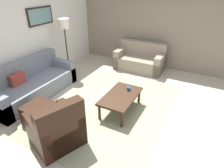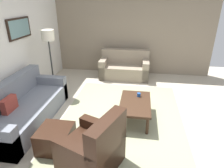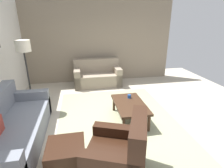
{
  "view_description": "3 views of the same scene",
  "coord_description": "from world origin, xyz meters",
  "px_view_note": "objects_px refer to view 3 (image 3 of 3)",
  "views": [
    {
      "loc": [
        -3.2,
        -1.75,
        2.61
      ],
      "look_at": [
        0.07,
        -0.03,
        0.6
      ],
      "focal_mm": 30.39,
      "sensor_mm": 36.0,
      "label": 1
    },
    {
      "loc": [
        -3.64,
        -0.33,
        2.43
      ],
      "look_at": [
        -0.08,
        0.21,
        0.84
      ],
      "focal_mm": 31.44,
      "sensor_mm": 36.0,
      "label": 2
    },
    {
      "loc": [
        -3.3,
        0.76,
        2.12
      ],
      "look_at": [
        0.13,
        0.1,
        0.85
      ],
      "focal_mm": 28.03,
      "sensor_mm": 36.0,
      "label": 3
    }
  ],
  "objects_px": {
    "ottoman": "(66,156)",
    "coffee_table": "(130,105)",
    "armchair_leather": "(121,158)",
    "cup": "(129,96)",
    "couch_main": "(7,131)",
    "couch_loveseat": "(97,76)",
    "lamp_standing": "(24,53)"
  },
  "relations": [
    {
      "from": "lamp_standing",
      "to": "ottoman",
      "type": "bearing_deg",
      "value": -155.78
    },
    {
      "from": "ottoman",
      "to": "coffee_table",
      "type": "height_order",
      "value": "coffee_table"
    },
    {
      "from": "couch_loveseat",
      "to": "couch_main",
      "type": "bearing_deg",
      "value": 146.6
    },
    {
      "from": "armchair_leather",
      "to": "coffee_table",
      "type": "xyz_separation_m",
      "value": [
        1.43,
        -0.55,
        0.05
      ]
    },
    {
      "from": "ottoman",
      "to": "couch_loveseat",
      "type": "bearing_deg",
      "value": -13.57
    },
    {
      "from": "armchair_leather",
      "to": "cup",
      "type": "xyz_separation_m",
      "value": [
        1.7,
        -0.61,
        0.14
      ]
    },
    {
      "from": "cup",
      "to": "lamp_standing",
      "type": "bearing_deg",
      "value": 73.23
    },
    {
      "from": "couch_main",
      "to": "armchair_leather",
      "type": "height_order",
      "value": "armchair_leather"
    },
    {
      "from": "ottoman",
      "to": "cup",
      "type": "bearing_deg",
      "value": -44.62
    },
    {
      "from": "couch_loveseat",
      "to": "coffee_table",
      "type": "distance_m",
      "value": 2.5
    },
    {
      "from": "armchair_leather",
      "to": "cup",
      "type": "bearing_deg",
      "value": -19.69
    },
    {
      "from": "cup",
      "to": "lamp_standing",
      "type": "distance_m",
      "value": 2.61
    },
    {
      "from": "armchair_leather",
      "to": "ottoman",
      "type": "relative_size",
      "value": 1.86
    },
    {
      "from": "couch_main",
      "to": "armchair_leather",
      "type": "xyz_separation_m",
      "value": [
        -1.0,
        -1.81,
        0.01
      ]
    },
    {
      "from": "couch_main",
      "to": "ottoman",
      "type": "xyz_separation_m",
      "value": [
        -0.69,
        -1.04,
        -0.09
      ]
    },
    {
      "from": "couch_main",
      "to": "couch_loveseat",
      "type": "distance_m",
      "value": 3.47
    },
    {
      "from": "cup",
      "to": "ottoman",
      "type": "bearing_deg",
      "value": 135.38
    },
    {
      "from": "ottoman",
      "to": "cup",
      "type": "height_order",
      "value": "cup"
    },
    {
      "from": "couch_main",
      "to": "lamp_standing",
      "type": "relative_size",
      "value": 1.34
    },
    {
      "from": "coffee_table",
      "to": "lamp_standing",
      "type": "bearing_deg",
      "value": 66.63
    },
    {
      "from": "coffee_table",
      "to": "ottoman",
      "type": "bearing_deg",
      "value": 130.43
    },
    {
      "from": "armchair_leather",
      "to": "coffee_table",
      "type": "bearing_deg",
      "value": -20.95
    },
    {
      "from": "couch_loveseat",
      "to": "cup",
      "type": "distance_m",
      "value": 2.25
    },
    {
      "from": "couch_loveseat",
      "to": "cup",
      "type": "bearing_deg",
      "value": -166.78
    },
    {
      "from": "coffee_table",
      "to": "lamp_standing",
      "type": "xyz_separation_m",
      "value": [
        0.98,
        2.26,
        1.05
      ]
    },
    {
      "from": "couch_main",
      "to": "couch_loveseat",
      "type": "bearing_deg",
      "value": -33.4
    },
    {
      "from": "ottoman",
      "to": "armchair_leather",
      "type": "bearing_deg",
      "value": -111.74
    },
    {
      "from": "couch_main",
      "to": "cup",
      "type": "relative_size",
      "value": 27.98
    },
    {
      "from": "couch_main",
      "to": "ottoman",
      "type": "distance_m",
      "value": 1.25
    },
    {
      "from": "couch_loveseat",
      "to": "ottoman",
      "type": "bearing_deg",
      "value": 166.43
    },
    {
      "from": "ottoman",
      "to": "coffee_table",
      "type": "xyz_separation_m",
      "value": [
        1.12,
        -1.32,
        0.16
      ]
    },
    {
      "from": "cup",
      "to": "lamp_standing",
      "type": "xyz_separation_m",
      "value": [
        0.7,
        2.32,
        0.96
      ]
    }
  ]
}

